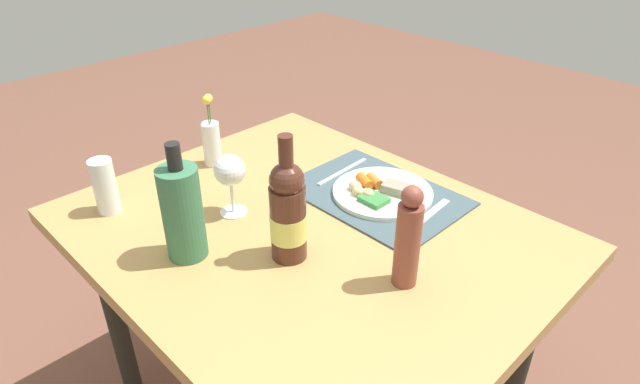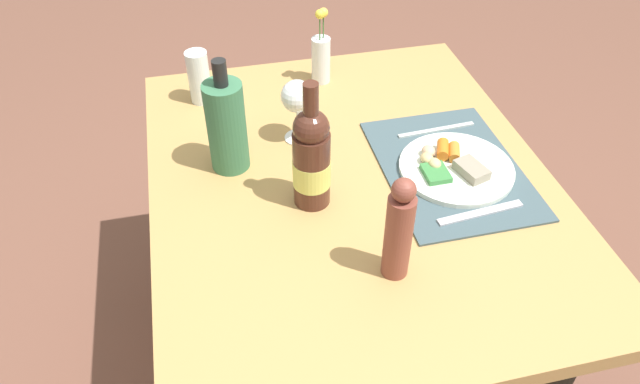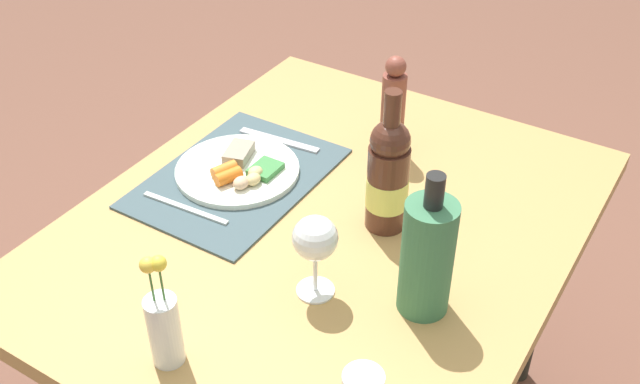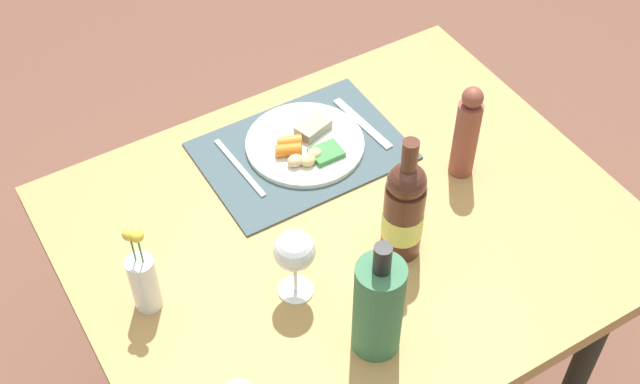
{
  "view_description": "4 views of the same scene",
  "coord_description": "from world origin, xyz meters",
  "px_view_note": "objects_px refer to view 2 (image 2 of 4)",
  "views": [
    {
      "loc": [
        -0.82,
        0.76,
        1.5
      ],
      "look_at": [
        0.02,
        -0.07,
        0.79
      ],
      "focal_mm": 30.34,
      "sensor_mm": 36.0,
      "label": 1
    },
    {
      "loc": [
        -1.04,
        0.32,
        1.65
      ],
      "look_at": [
        -0.08,
        0.09,
        0.77
      ],
      "focal_mm": 33.68,
      "sensor_mm": 36.0,
      "label": 2
    },
    {
      "loc": [
        1.02,
        0.62,
        1.7
      ],
      "look_at": [
        -0.04,
        -0.04,
        0.76
      ],
      "focal_mm": 42.32,
      "sensor_mm": 36.0,
      "label": 3
    },
    {
      "loc": [
        0.66,
        0.97,
        2.11
      ],
      "look_at": [
        0.02,
        -0.09,
        0.76
      ],
      "focal_mm": 47.9,
      "sensor_mm": 36.0,
      "label": 4
    }
  ],
  "objects_px": {
    "fork": "(480,213)",
    "wine_bottle": "(311,159)",
    "knife": "(436,130)",
    "cooler_bottle": "(226,125)",
    "pepper_mill": "(399,231)",
    "flower_vase": "(321,56)",
    "wine_glass": "(297,98)",
    "dinner_plate": "(454,166)",
    "dining_table": "(350,202)",
    "water_tumbler": "(199,80)"
  },
  "relations": [
    {
      "from": "fork",
      "to": "flower_vase",
      "type": "xyz_separation_m",
      "value": [
        0.64,
        0.21,
        0.07
      ]
    },
    {
      "from": "wine_glass",
      "to": "dining_table",
      "type": "bearing_deg",
      "value": -153.67
    },
    {
      "from": "water_tumbler",
      "to": "wine_glass",
      "type": "relative_size",
      "value": 0.89
    },
    {
      "from": "fork",
      "to": "flower_vase",
      "type": "bearing_deg",
      "value": 13.39
    },
    {
      "from": "water_tumbler",
      "to": "pepper_mill",
      "type": "bearing_deg",
      "value": -155.73
    },
    {
      "from": "pepper_mill",
      "to": "dining_table",
      "type": "bearing_deg",
      "value": 1.34
    },
    {
      "from": "knife",
      "to": "pepper_mill",
      "type": "xyz_separation_m",
      "value": [
        -0.43,
        0.26,
        0.11
      ]
    },
    {
      "from": "dinner_plate",
      "to": "cooler_bottle",
      "type": "relative_size",
      "value": 0.96
    },
    {
      "from": "fork",
      "to": "wine_bottle",
      "type": "relative_size",
      "value": 0.67
    },
    {
      "from": "pepper_mill",
      "to": "water_tumbler",
      "type": "distance_m",
      "value": 0.79
    },
    {
      "from": "dining_table",
      "to": "flower_vase",
      "type": "distance_m",
      "value": 0.47
    },
    {
      "from": "wine_bottle",
      "to": "wine_glass",
      "type": "height_order",
      "value": "wine_bottle"
    },
    {
      "from": "dinner_plate",
      "to": "cooler_bottle",
      "type": "bearing_deg",
      "value": 73.97
    },
    {
      "from": "dining_table",
      "to": "flower_vase",
      "type": "height_order",
      "value": "flower_vase"
    },
    {
      "from": "fork",
      "to": "knife",
      "type": "height_order",
      "value": "same"
    },
    {
      "from": "fork",
      "to": "wine_glass",
      "type": "bearing_deg",
      "value": 36.71
    },
    {
      "from": "pepper_mill",
      "to": "cooler_bottle",
      "type": "bearing_deg",
      "value": 34.0
    },
    {
      "from": "fork",
      "to": "cooler_bottle",
      "type": "relative_size",
      "value": 0.72
    },
    {
      "from": "pepper_mill",
      "to": "wine_bottle",
      "type": "bearing_deg",
      "value": 25.2
    },
    {
      "from": "knife",
      "to": "flower_vase",
      "type": "relative_size",
      "value": 0.95
    },
    {
      "from": "knife",
      "to": "cooler_bottle",
      "type": "relative_size",
      "value": 0.74
    },
    {
      "from": "dinner_plate",
      "to": "wine_glass",
      "type": "relative_size",
      "value": 1.64
    },
    {
      "from": "dining_table",
      "to": "water_tumbler",
      "type": "bearing_deg",
      "value": 37.12
    },
    {
      "from": "fork",
      "to": "knife",
      "type": "distance_m",
      "value": 0.32
    },
    {
      "from": "dining_table",
      "to": "knife",
      "type": "xyz_separation_m",
      "value": [
        0.13,
        -0.26,
        0.09
      ]
    },
    {
      "from": "wine_bottle",
      "to": "pepper_mill",
      "type": "bearing_deg",
      "value": -154.8
    },
    {
      "from": "flower_vase",
      "to": "cooler_bottle",
      "type": "height_order",
      "value": "cooler_bottle"
    },
    {
      "from": "knife",
      "to": "wine_glass",
      "type": "distance_m",
      "value": 0.38
    },
    {
      "from": "flower_vase",
      "to": "wine_glass",
      "type": "relative_size",
      "value": 1.33
    },
    {
      "from": "fork",
      "to": "flower_vase",
      "type": "relative_size",
      "value": 0.92
    },
    {
      "from": "dinner_plate",
      "to": "pepper_mill",
      "type": "bearing_deg",
      "value": 138.09
    },
    {
      "from": "wine_bottle",
      "to": "water_tumbler",
      "type": "bearing_deg",
      "value": 23.79
    },
    {
      "from": "dinner_plate",
      "to": "cooler_bottle",
      "type": "height_order",
      "value": "cooler_bottle"
    },
    {
      "from": "cooler_bottle",
      "to": "wine_bottle",
      "type": "bearing_deg",
      "value": -135.89
    },
    {
      "from": "dinner_plate",
      "to": "wine_glass",
      "type": "distance_m",
      "value": 0.41
    },
    {
      "from": "knife",
      "to": "wine_glass",
      "type": "bearing_deg",
      "value": 77.64
    },
    {
      "from": "knife",
      "to": "wine_glass",
      "type": "height_order",
      "value": "wine_glass"
    },
    {
      "from": "dinner_plate",
      "to": "wine_glass",
      "type": "bearing_deg",
      "value": 57.01
    },
    {
      "from": "dinner_plate",
      "to": "fork",
      "type": "xyz_separation_m",
      "value": [
        -0.16,
        0.0,
        -0.01
      ]
    },
    {
      "from": "dinner_plate",
      "to": "pepper_mill",
      "type": "xyz_separation_m",
      "value": [
        -0.26,
        0.24,
        0.1
      ]
    },
    {
      "from": "knife",
      "to": "flower_vase",
      "type": "distance_m",
      "value": 0.4
    },
    {
      "from": "knife",
      "to": "water_tumbler",
      "type": "bearing_deg",
      "value": 60.1
    },
    {
      "from": "dining_table",
      "to": "cooler_bottle",
      "type": "height_order",
      "value": "cooler_bottle"
    },
    {
      "from": "fork",
      "to": "dining_table",
      "type": "bearing_deg",
      "value": 46.98
    },
    {
      "from": "fork",
      "to": "wine_glass",
      "type": "distance_m",
      "value": 0.51
    },
    {
      "from": "pepper_mill",
      "to": "water_tumbler",
      "type": "height_order",
      "value": "pepper_mill"
    },
    {
      "from": "wine_glass",
      "to": "flower_vase",
      "type": "bearing_deg",
      "value": -24.79
    },
    {
      "from": "pepper_mill",
      "to": "cooler_bottle",
      "type": "distance_m",
      "value": 0.5
    },
    {
      "from": "cooler_bottle",
      "to": "wine_glass",
      "type": "height_order",
      "value": "cooler_bottle"
    },
    {
      "from": "dinner_plate",
      "to": "wine_bottle",
      "type": "height_order",
      "value": "wine_bottle"
    }
  ]
}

